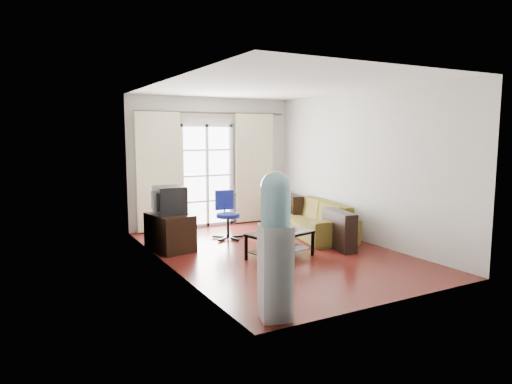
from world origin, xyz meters
The scene contains 20 objects.
floor centered at (0.00, 0.00, 0.00)m, with size 5.20×5.20×0.00m, color #5D1C16.
ceiling centered at (0.00, 0.00, 2.70)m, with size 5.20×5.20×0.00m, color white.
wall_back centered at (0.00, 2.60, 1.35)m, with size 3.60×0.02×2.70m, color beige.
wall_front centered at (0.00, -2.60, 1.35)m, with size 3.60×0.02×2.70m, color beige.
wall_left centered at (-1.80, 0.00, 1.35)m, with size 0.02×5.20×2.70m, color beige.
wall_right centered at (1.80, 0.00, 1.35)m, with size 0.02×5.20×2.70m, color beige.
french_door centered at (-0.15, 2.54, 1.07)m, with size 1.16×0.06×2.15m.
curtain_rod centered at (0.00, 2.50, 2.38)m, with size 0.04×0.04×3.30m, color #4C3F2D.
curtain_left centered at (-1.20, 2.48, 1.20)m, with size 0.90×0.07×2.35m, color beige.
curtain_right centered at (0.95, 2.48, 1.20)m, with size 0.90×0.07×2.35m, color beige.
radiator centered at (0.80, 2.50, 0.33)m, with size 0.64×0.12×0.64m, color gray.
sofa centered at (1.31, 0.81, 0.33)m, with size 1.32×2.38×0.66m, color olive.
coffee_table centered at (-0.12, -0.33, 0.27)m, with size 1.13×0.81×0.41m.
bowl centered at (-0.10, -0.35, 0.44)m, with size 0.25×0.25×0.06m, color #30854B.
book centered at (-0.01, -0.32, 0.43)m, with size 0.28×0.30×0.02m, color maroon.
remote centered at (0.12, -0.20, 0.42)m, with size 0.16×0.05×0.02m, color black.
tv_stand centered at (-1.49, 0.97, 0.31)m, with size 0.56×0.84×0.61m, color black.
crt_tv centered at (-1.49, 1.01, 0.85)m, with size 0.52×0.51×0.46m.
task_chair centered at (-0.28, 1.28, 0.26)m, with size 0.66×0.66×0.90m.
water_cooler centered at (-1.42, -2.35, 0.82)m, with size 0.40×0.40×1.57m.
Camera 1 is at (-3.82, -6.31, 1.95)m, focal length 32.00 mm.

